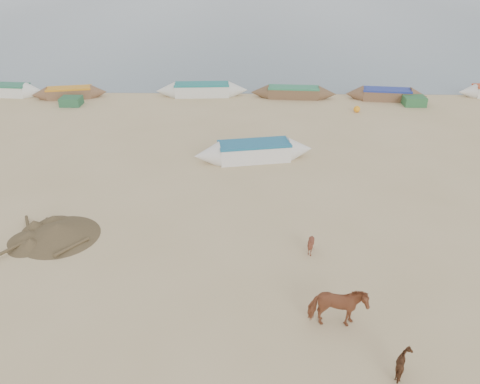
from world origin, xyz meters
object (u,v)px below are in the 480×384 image
object	(u,v)px
calf_front	(311,245)
cow_adult	(337,307)
calf_right	(405,366)
near_canoe	(254,151)

from	to	relation	value
calf_front	cow_adult	bearing A→B (deg)	-28.44
cow_adult	calf_right	distance (m)	2.37
calf_right	near_canoe	xyz separation A→B (m)	(-3.86, 13.99, 0.13)
cow_adult	calf_front	size ratio (longest dim) A/B	2.16
calf_right	near_canoe	bearing A→B (deg)	12.00
cow_adult	calf_right	xyz separation A→B (m)	(1.50, -1.81, -0.35)
calf_front	near_canoe	bearing A→B (deg)	159.55
calf_front	calf_right	size ratio (longest dim) A/B	1.08
cow_adult	calf_front	bearing A→B (deg)	6.78
calf_right	near_canoe	size ratio (longest dim) A/B	0.11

